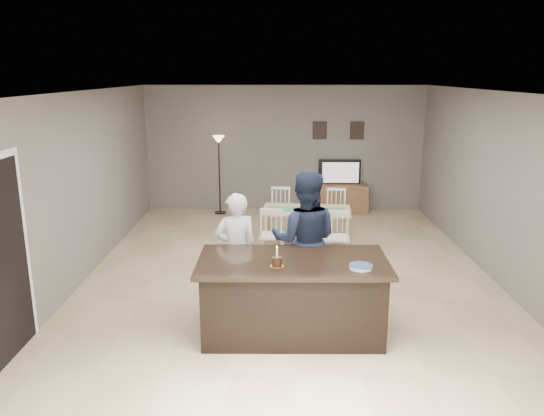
{
  "coord_description": "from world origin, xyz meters",
  "views": [
    {
      "loc": [
        -0.2,
        -7.45,
        2.95
      ],
      "look_at": [
        -0.25,
        -0.3,
        1.12
      ],
      "focal_mm": 35.0,
      "sensor_mm": 36.0,
      "label": 1
    }
  ],
  "objects_px": {
    "plate_stack": "(361,267)",
    "floor_lamp": "(219,154)",
    "woman": "(236,250)",
    "man": "(305,240)",
    "television": "(340,172)",
    "kitchen_island": "(293,296)",
    "birthday_cake": "(277,262)",
    "tv_console": "(340,198)",
    "dining_table": "(306,216)"
  },
  "relations": [
    {
      "from": "plate_stack",
      "to": "floor_lamp",
      "type": "bearing_deg",
      "value": 110.37
    },
    {
      "from": "woman",
      "to": "man",
      "type": "height_order",
      "value": "man"
    },
    {
      "from": "television",
      "to": "woman",
      "type": "xyz_separation_m",
      "value": [
        -1.9,
        -4.86,
        -0.11
      ]
    },
    {
      "from": "kitchen_island",
      "to": "woman",
      "type": "distance_m",
      "value": 1.09
    },
    {
      "from": "television",
      "to": "plate_stack",
      "type": "distance_m",
      "value": 5.93
    },
    {
      "from": "birthday_cake",
      "to": "television",
      "type": "bearing_deg",
      "value": 76.7
    },
    {
      "from": "kitchen_island",
      "to": "tv_console",
      "type": "height_order",
      "value": "kitchen_island"
    },
    {
      "from": "television",
      "to": "man",
      "type": "distance_m",
      "value": 5.01
    },
    {
      "from": "kitchen_island",
      "to": "woman",
      "type": "bearing_deg",
      "value": 131.91
    },
    {
      "from": "tv_console",
      "to": "plate_stack",
      "type": "distance_m",
      "value": 5.89
    },
    {
      "from": "tv_console",
      "to": "man",
      "type": "distance_m",
      "value": 4.98
    },
    {
      "from": "television",
      "to": "floor_lamp",
      "type": "height_order",
      "value": "floor_lamp"
    },
    {
      "from": "man",
      "to": "dining_table",
      "type": "distance_m",
      "value": 2.34
    },
    {
      "from": "kitchen_island",
      "to": "floor_lamp",
      "type": "xyz_separation_m",
      "value": [
        -1.39,
        5.43,
        0.84
      ]
    },
    {
      "from": "plate_stack",
      "to": "dining_table",
      "type": "distance_m",
      "value": 3.36
    },
    {
      "from": "kitchen_island",
      "to": "plate_stack",
      "type": "bearing_deg",
      "value": -20.22
    },
    {
      "from": "kitchen_island",
      "to": "dining_table",
      "type": "bearing_deg",
      "value": 83.91
    },
    {
      "from": "kitchen_island",
      "to": "dining_table",
      "type": "xyz_separation_m",
      "value": [
        0.33,
        3.05,
        0.12
      ]
    },
    {
      "from": "birthday_cake",
      "to": "plate_stack",
      "type": "bearing_deg",
      "value": -3.83
    },
    {
      "from": "television",
      "to": "birthday_cake",
      "type": "relative_size",
      "value": 3.94
    },
    {
      "from": "man",
      "to": "birthday_cake",
      "type": "distance_m",
      "value": 1.01
    },
    {
      "from": "kitchen_island",
      "to": "dining_table",
      "type": "height_order",
      "value": "dining_table"
    },
    {
      "from": "tv_console",
      "to": "floor_lamp",
      "type": "distance_m",
      "value": 2.78
    },
    {
      "from": "man",
      "to": "floor_lamp",
      "type": "height_order",
      "value": "man"
    },
    {
      "from": "tv_console",
      "to": "woman",
      "type": "distance_m",
      "value": 5.17
    },
    {
      "from": "kitchen_island",
      "to": "dining_table",
      "type": "relative_size",
      "value": 1.19
    },
    {
      "from": "tv_console",
      "to": "birthday_cake",
      "type": "bearing_deg",
      "value": -103.46
    },
    {
      "from": "kitchen_island",
      "to": "birthday_cake",
      "type": "bearing_deg",
      "value": -131.47
    },
    {
      "from": "man",
      "to": "floor_lamp",
      "type": "xyz_separation_m",
      "value": [
        -1.57,
        4.7,
        0.41
      ]
    },
    {
      "from": "woman",
      "to": "man",
      "type": "xyz_separation_m",
      "value": [
        0.88,
        -0.05,
        0.14
      ]
    },
    {
      "from": "woman",
      "to": "birthday_cake",
      "type": "distance_m",
      "value": 1.14
    },
    {
      "from": "dining_table",
      "to": "tv_console",
      "type": "bearing_deg",
      "value": 76.53
    },
    {
      "from": "television",
      "to": "dining_table",
      "type": "distance_m",
      "value": 2.75
    },
    {
      "from": "television",
      "to": "birthday_cake",
      "type": "height_order",
      "value": "birthday_cake"
    },
    {
      "from": "television",
      "to": "floor_lamp",
      "type": "xyz_separation_m",
      "value": [
        -2.59,
        -0.21,
        0.44
      ]
    },
    {
      "from": "floor_lamp",
      "to": "woman",
      "type": "bearing_deg",
      "value": -81.56
    },
    {
      "from": "woman",
      "to": "plate_stack",
      "type": "relative_size",
      "value": 5.84
    },
    {
      "from": "dining_table",
      "to": "floor_lamp",
      "type": "xyz_separation_m",
      "value": [
        -1.72,
        2.38,
        0.72
      ]
    },
    {
      "from": "woman",
      "to": "kitchen_island",
      "type": "bearing_deg",
      "value": 117.58
    },
    {
      "from": "woman",
      "to": "dining_table",
      "type": "distance_m",
      "value": 2.5
    },
    {
      "from": "man",
      "to": "floor_lamp",
      "type": "bearing_deg",
      "value": -64.37
    },
    {
      "from": "television",
      "to": "woman",
      "type": "bearing_deg",
      "value": 68.61
    },
    {
      "from": "man",
      "to": "floor_lamp",
      "type": "relative_size",
      "value": 1.07
    },
    {
      "from": "man",
      "to": "plate_stack",
      "type": "distance_m",
      "value": 1.14
    },
    {
      "from": "tv_console",
      "to": "woman",
      "type": "height_order",
      "value": "woman"
    },
    {
      "from": "dining_table",
      "to": "kitchen_island",
      "type": "bearing_deg",
      "value": -90.4
    },
    {
      "from": "woman",
      "to": "birthday_cake",
      "type": "xyz_separation_m",
      "value": [
        0.52,
        -0.99,
        0.21
      ]
    },
    {
      "from": "birthday_cake",
      "to": "floor_lamp",
      "type": "xyz_separation_m",
      "value": [
        -1.21,
        5.64,
        0.34
      ]
    },
    {
      "from": "kitchen_island",
      "to": "plate_stack",
      "type": "height_order",
      "value": "plate_stack"
    },
    {
      "from": "birthday_cake",
      "to": "floor_lamp",
      "type": "relative_size",
      "value": 0.14
    }
  ]
}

